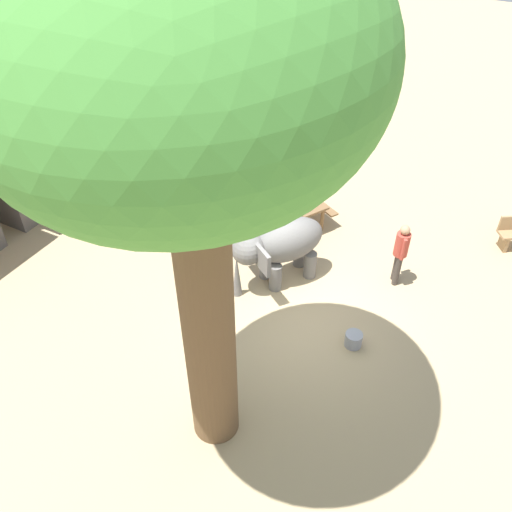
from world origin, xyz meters
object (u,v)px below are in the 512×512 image
(elephant, at_px, (280,245))
(feed_bucket, at_px, (353,339))
(market_stall_green, at_px, (19,170))
(person_handler, at_px, (401,250))
(picnic_table_near, at_px, (299,204))
(shade_tree_main, at_px, (188,80))

(elephant, relative_size, feed_bucket, 6.12)
(feed_bucket, bearing_deg, market_stall_green, 86.49)
(person_handler, height_order, feed_bucket, person_handler)
(elephant, bearing_deg, feed_bucket, 98.13)
(elephant, distance_m, feed_bucket, 2.66)
(picnic_table_near, bearing_deg, person_handler, 9.31)
(shade_tree_main, xyz_separation_m, market_stall_green, (3.54, 8.34, -5.18))
(market_stall_green, xyz_separation_m, feed_bucket, (-0.60, -9.87, -0.98))
(market_stall_green, bearing_deg, shade_tree_main, -112.98)
(shade_tree_main, bearing_deg, person_handler, -18.06)
(elephant, bearing_deg, person_handler, 150.68)
(picnic_table_near, relative_size, feed_bucket, 5.65)
(shade_tree_main, bearing_deg, elephant, 10.28)
(shade_tree_main, relative_size, feed_bucket, 22.71)
(shade_tree_main, relative_size, picnic_table_near, 4.02)
(person_handler, xyz_separation_m, feed_bucket, (-2.33, 0.19, -0.79))
(market_stall_green, bearing_deg, elephant, -86.17)
(elephant, distance_m, shade_tree_main, 6.71)
(picnic_table_near, bearing_deg, market_stall_green, -128.79)
(person_handler, xyz_separation_m, shade_tree_main, (-5.26, 1.71, 5.37))
(market_stall_green, distance_m, feed_bucket, 9.94)
(shade_tree_main, xyz_separation_m, feed_bucket, (2.93, -1.53, -6.16))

